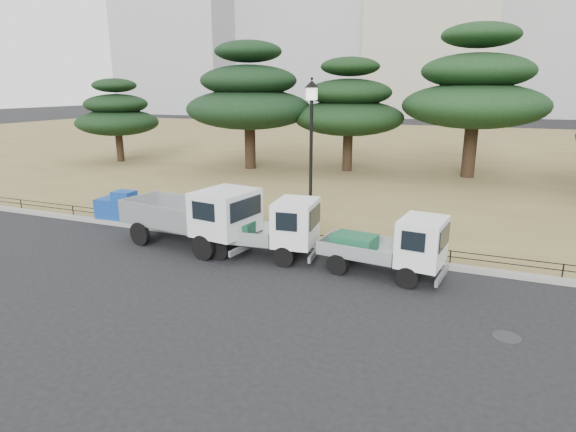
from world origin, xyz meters
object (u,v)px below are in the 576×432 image
at_px(truck_large, 196,214).
at_px(street_lamp, 311,136).
at_px(tarp_pile, 122,206).
at_px(truck_kei_front, 269,228).
at_px(truck_kei_rear, 391,246).

bearing_deg(truck_large, street_lamp, 29.49).
relative_size(truck_large, tarp_pile, 2.86).
bearing_deg(truck_kei_front, tarp_pile, 161.61).
distance_m(street_lamp, tarp_pile, 8.85).
xyz_separation_m(truck_kei_front, street_lamp, (0.91, 1.36, 2.82)).
height_order(truck_kei_front, truck_kei_rear, truck_kei_front).
xyz_separation_m(truck_kei_front, tarp_pile, (-7.35, 1.68, -0.35)).
relative_size(truck_kei_front, tarp_pile, 2.12).
height_order(truck_kei_front, tarp_pile, truck_kei_front).
height_order(truck_kei_rear, street_lamp, street_lamp).
relative_size(street_lamp, tarp_pile, 3.02).
height_order(truck_large, tarp_pile, truck_large).
xyz_separation_m(truck_large, truck_kei_rear, (6.61, -0.11, -0.26)).
xyz_separation_m(truck_large, street_lamp, (3.62, 1.36, 2.60)).
bearing_deg(truck_large, tarp_pile, 169.05).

